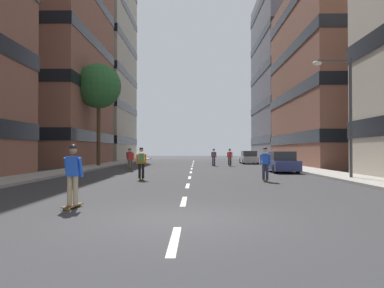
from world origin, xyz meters
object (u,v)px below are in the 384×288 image
parked_car_near (249,158)px  skater_7 (214,156)px  parked_car_mid (281,163)px  skater_1 (73,173)px  skater_2 (129,157)px  streetlamp_right (344,104)px  skater_6 (230,156)px  skater_3 (141,161)px  skater_4 (131,156)px  skater_0 (130,158)px  skater_5 (265,162)px  street_tree_near (99,86)px

parked_car_near → skater_7: 7.38m
parked_car_mid → skater_1: size_ratio=2.47×
skater_2 → streetlamp_right: bearing=-41.9°
skater_6 → skater_7: same height
skater_3 → parked_car_near: bearing=68.7°
skater_1 → skater_7: size_ratio=1.00×
skater_1 → skater_6: (6.81, 26.52, 0.00)m
parked_car_mid → skater_3: bearing=-142.5°
skater_4 → skater_1: bearing=-83.0°
parked_car_near → skater_6: 7.17m
skater_0 → skater_5: 12.60m
street_tree_near → skater_1: size_ratio=5.56×
parked_car_mid → skater_6: skater_6 is taller
skater_7 → skater_0: bearing=-126.4°
parked_car_mid → skater_0: (-11.29, 1.31, 0.29)m
parked_car_near → skater_5: bearing=-96.2°
skater_6 → skater_2: bearing=-156.7°
parked_car_mid → skater_5: size_ratio=2.47×
skater_2 → skater_5: 16.77m
streetlamp_right → skater_2: size_ratio=3.65×
skater_7 → skater_6: bearing=-23.3°
skater_6 → parked_car_mid: bearing=-73.9°
parked_car_mid → skater_2: size_ratio=2.47×
skater_7 → parked_car_mid: bearing=-67.3°
skater_5 → parked_car_near: bearing=83.8°
streetlamp_right → skater_7: 18.71m
skater_6 → skater_7: (-1.58, 0.68, 0.03)m
parked_car_near → street_tree_near: street_tree_near is taller
skater_5 → skater_6: same height
street_tree_near → skater_3: size_ratio=5.56×
skater_0 → skater_4: size_ratio=1.00×
parked_car_near → parked_car_mid: 16.49m
skater_0 → skater_5: (8.63, -9.19, 0.00)m
skater_2 → skater_7: 9.11m
parked_car_near → street_tree_near: 18.99m
skater_4 → skater_6: 10.47m
street_tree_near → streetlamp_right: bearing=-41.0°
parked_car_near → skater_2: size_ratio=2.47×
skater_6 → skater_7: bearing=156.7°
skater_4 → skater_5: same height
parked_car_mid → skater_2: 13.59m
street_tree_near → streetlamp_right: size_ratio=1.52×
parked_car_near → streetlamp_right: (1.85, -23.23, 3.44)m
streetlamp_right → skater_2: 19.18m
skater_0 → skater_6: same height
streetlamp_right → skater_5: size_ratio=3.65×
streetlamp_right → skater_3: streetlamp_right is taller
parked_car_near → streetlamp_right: streetlamp_right is taller
parked_car_mid → skater_0: bearing=173.4°
street_tree_near → skater_2: (3.47, -2.65, -6.79)m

